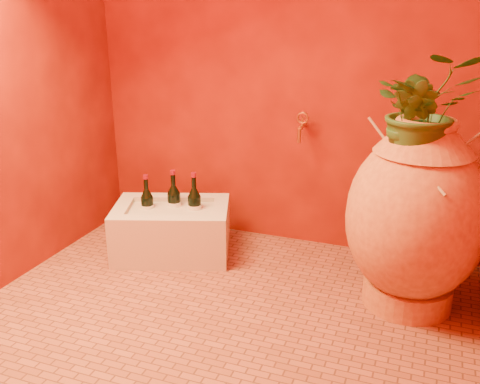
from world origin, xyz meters
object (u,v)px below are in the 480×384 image
at_px(stone_basin, 172,231).
at_px(wall_tap, 302,125).
at_px(wine_bottle_b, 147,207).
at_px(wine_bottle_c, 174,204).
at_px(amphora, 416,216).
at_px(wine_bottle_a, 195,207).

bearing_deg(stone_basin, wall_tap, 29.35).
distance_m(wine_bottle_b, wine_bottle_c, 0.17).
bearing_deg(wine_bottle_b, wine_bottle_c, 32.14).
bearing_deg(stone_basin, wine_bottle_b, -176.11).
xyz_separation_m(stone_basin, wall_tap, (0.70, 0.39, 0.64)).
bearing_deg(wine_bottle_c, amphora, -6.85).
xyz_separation_m(amphora, wine_bottle_a, (-1.29, 0.17, -0.19)).
distance_m(wine_bottle_a, wall_tap, 0.82).
bearing_deg(wine_bottle_a, amphora, -7.51).
xyz_separation_m(wine_bottle_a, wall_tap, (0.58, 0.32, 0.49)).
xyz_separation_m(amphora, wine_bottle_c, (-1.43, 0.17, -0.19)).
relative_size(wine_bottle_a, wine_bottle_c, 1.00).
bearing_deg(amphora, wine_bottle_c, 173.15).
distance_m(stone_basin, wine_bottle_a, 0.21).
bearing_deg(amphora, wine_bottle_b, 176.93).
distance_m(amphora, wine_bottle_c, 1.46).
bearing_deg(wine_bottle_c, wall_tap, 23.77).
bearing_deg(wine_bottle_b, wine_bottle_a, 17.02).
xyz_separation_m(stone_basin, wine_bottle_a, (0.12, 0.08, 0.15)).
bearing_deg(wine_bottle_a, wine_bottle_b, -162.98).
relative_size(wine_bottle_c, wall_tap, 2.02).
relative_size(amphora, wine_bottle_c, 2.86).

